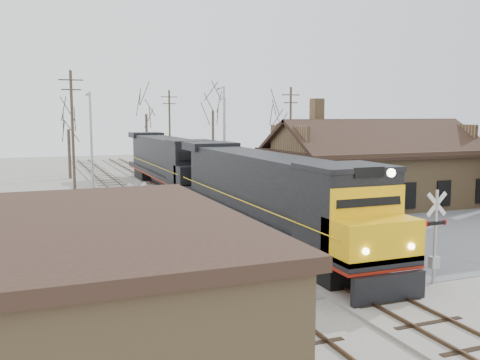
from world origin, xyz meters
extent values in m
plane|color=#A09B91|center=(0.00, 0.00, 0.00)|extent=(140.00, 140.00, 0.00)
cube|color=slate|center=(0.00, 0.00, 0.01)|extent=(60.00, 9.00, 0.03)
cube|color=#A09B91|center=(0.00, 15.00, 0.06)|extent=(3.40, 90.00, 0.12)
cube|color=#473323|center=(-0.72, 15.00, 0.17)|extent=(0.08, 90.00, 0.14)
cube|color=#473323|center=(0.72, 15.00, 0.17)|extent=(0.08, 90.00, 0.14)
cube|color=#A09B91|center=(-4.50, 15.00, 0.06)|extent=(3.40, 90.00, 0.12)
cube|color=#473323|center=(-5.22, 15.00, 0.17)|extent=(0.08, 90.00, 0.14)
cube|color=#473323|center=(-3.78, 15.00, 0.17)|extent=(0.08, 90.00, 0.14)
cube|color=olive|center=(12.00, 12.00, 2.00)|extent=(14.00, 8.00, 4.00)
cube|color=black|center=(12.00, 12.00, 4.10)|extent=(15.20, 9.20, 0.30)
cube|color=black|center=(12.00, 9.70, 5.10)|extent=(15.00, 4.71, 2.66)
cube|color=black|center=(12.00, 14.30, 5.10)|extent=(15.00, 4.71, 2.66)
cube|color=olive|center=(8.00, 13.50, 6.80)|extent=(0.80, 0.80, 2.20)
cube|color=black|center=(0.00, -2.05, 0.59)|extent=(2.69, 4.30, 1.08)
cube|color=black|center=(0.00, 11.94, 0.59)|extent=(2.69, 4.30, 1.08)
cube|color=black|center=(0.00, 4.95, 1.45)|extent=(3.23, 21.52, 0.38)
cube|color=maroon|center=(0.00, 4.95, 1.22)|extent=(3.25, 21.52, 0.13)
cube|color=black|center=(0.00, 6.29, 3.12)|extent=(2.80, 15.60, 3.01)
cube|color=black|center=(0.00, -3.01, 3.12)|extent=(3.23, 3.01, 3.01)
cube|color=yellow|center=(0.00, -4.84, 2.21)|extent=(3.23, 1.94, 1.51)
cube|color=black|center=(0.00, -5.91, 0.59)|extent=(3.01, 0.25, 1.08)
cylinder|color=#FFF2CC|center=(0.00, -5.83, 4.73)|extent=(0.30, 0.10, 0.30)
cube|color=black|center=(0.00, 19.97, 0.59)|extent=(2.69, 4.30, 1.08)
cube|color=black|center=(0.00, 33.96, 0.59)|extent=(2.69, 4.30, 1.08)
cube|color=black|center=(0.00, 26.97, 1.45)|extent=(3.23, 21.52, 0.38)
cube|color=maroon|center=(0.00, 26.97, 1.22)|extent=(3.25, 21.52, 0.13)
cube|color=black|center=(0.00, 28.31, 3.12)|extent=(2.80, 15.60, 3.01)
cube|color=black|center=(0.00, 19.00, 3.12)|extent=(3.23, 3.01, 3.01)
cube|color=black|center=(0.00, 17.18, 2.21)|extent=(3.23, 1.94, 1.51)
cube|color=black|center=(0.00, 16.11, 0.59)|extent=(3.01, 0.25, 1.08)
cylinder|color=#A5A8AD|center=(3.27, -4.46, 1.89)|extent=(0.13, 0.13, 3.78)
cube|color=silver|center=(3.27, -4.46, 3.21)|extent=(0.99, 0.06, 0.99)
cube|color=silver|center=(3.27, -4.46, 3.21)|extent=(0.99, 0.06, 0.99)
cube|color=black|center=(3.27, -4.46, 2.46)|extent=(0.85, 0.17, 0.14)
cylinder|color=#B20C0C|center=(2.85, -4.47, 2.46)|extent=(0.23, 0.09, 0.23)
cylinder|color=#B20C0C|center=(3.70, -4.45, 2.46)|extent=(0.23, 0.09, 0.23)
cube|color=#A5A8AD|center=(3.27, -4.46, 0.85)|extent=(0.38, 0.28, 0.47)
cylinder|color=#A5A8AD|center=(-6.89, 4.59, 1.79)|extent=(0.13, 0.13, 3.57)
cube|color=silver|center=(-6.89, 4.59, 3.04)|extent=(0.93, 0.11, 0.93)
cube|color=silver|center=(-6.89, 4.59, 3.04)|extent=(0.93, 0.11, 0.93)
cube|color=black|center=(-6.89, 4.59, 2.32)|extent=(0.81, 0.21, 0.13)
cylinder|color=#B20C0C|center=(-6.49, 4.56, 2.32)|extent=(0.22, 0.10, 0.21)
cylinder|color=#B20C0C|center=(-7.29, 4.62, 2.32)|extent=(0.22, 0.10, 0.21)
cube|color=#A5A8AD|center=(-6.89, 4.59, 0.80)|extent=(0.36, 0.27, 0.45)
cylinder|color=#A5A8AD|center=(-7.38, 19.88, 4.21)|extent=(0.18, 0.18, 8.42)
cylinder|color=#A5A8AD|center=(-7.38, 20.78, 8.32)|extent=(0.12, 1.80, 0.12)
cube|color=#A5A8AD|center=(-7.38, 21.58, 8.22)|extent=(0.25, 0.50, 0.12)
cylinder|color=#A5A8AD|center=(4.28, 23.21, 4.59)|extent=(0.18, 0.18, 9.18)
cylinder|color=#A5A8AD|center=(4.28, 24.11, 9.08)|extent=(0.12, 1.80, 0.12)
cube|color=#A5A8AD|center=(4.28, 24.91, 8.98)|extent=(0.25, 0.50, 0.12)
cylinder|color=#A5A8AD|center=(8.02, 33.39, 4.31)|extent=(0.18, 0.18, 8.63)
cylinder|color=#A5A8AD|center=(8.02, 34.29, 8.53)|extent=(0.12, 1.80, 0.12)
cube|color=#A5A8AD|center=(8.02, 35.09, 8.43)|extent=(0.25, 0.50, 0.12)
cylinder|color=#382D23|center=(-8.23, 26.11, 5.20)|extent=(0.24, 0.24, 10.41)
cube|color=#382D23|center=(-8.23, 26.11, 9.61)|extent=(2.00, 0.10, 0.10)
cube|color=#382D23|center=(-8.23, 26.11, 8.81)|extent=(1.60, 0.10, 0.10)
cylinder|color=#382D23|center=(4.12, 42.15, 4.82)|extent=(0.24, 0.24, 9.64)
cube|color=#382D23|center=(4.12, 42.15, 8.84)|extent=(2.00, 0.10, 0.10)
cube|color=#382D23|center=(4.12, 42.15, 8.04)|extent=(1.60, 0.10, 0.10)
cylinder|color=#382D23|center=(13.63, 28.86, 4.78)|extent=(0.24, 0.24, 9.56)
cube|color=#382D23|center=(13.63, 28.86, 8.76)|extent=(2.00, 0.10, 0.10)
cube|color=#382D23|center=(13.63, 28.86, 7.96)|extent=(1.60, 0.10, 0.10)
cylinder|color=#382D23|center=(-7.79, 38.02, 2.60)|extent=(0.32, 0.32, 5.21)
cylinder|color=#382D23|center=(1.99, 45.44, 3.40)|extent=(0.32, 0.32, 6.81)
cylinder|color=#382D23|center=(9.95, 43.16, 3.64)|extent=(0.32, 0.32, 7.27)
cylinder|color=#382D23|center=(17.58, 40.34, 2.82)|extent=(0.32, 0.32, 5.65)
camera|label=1|loc=(-11.60, -21.02, 6.74)|focal=40.00mm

